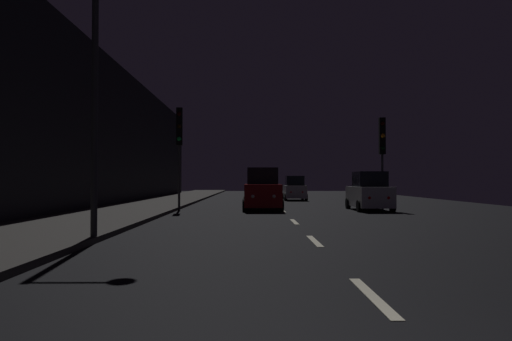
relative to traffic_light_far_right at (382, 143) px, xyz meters
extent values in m
cube|color=black|center=(-5.22, 3.07, -3.48)|extent=(27.44, 84.00, 0.02)
cube|color=#33302D|center=(-12.74, 3.07, -3.39)|extent=(4.40, 84.00, 0.15)
cube|color=black|center=(-15.34, -0.43, 0.88)|extent=(0.80, 63.00, 8.69)
cube|color=beige|center=(-5.22, -18.43, -3.46)|extent=(0.16, 2.20, 0.01)
cube|color=beige|center=(-5.22, -12.72, -3.46)|extent=(0.16, 2.20, 0.01)
cube|color=beige|center=(-5.22, -7.16, -3.46)|extent=(0.16, 2.20, 0.01)
cube|color=beige|center=(-5.22, -0.99, -3.46)|extent=(0.16, 2.20, 0.01)
cylinder|color=#38383A|center=(0.00, 0.02, -2.02)|extent=(0.12, 0.12, 2.88)
cube|color=black|center=(0.00, 0.02, 0.37)|extent=(0.33, 0.36, 1.90)
sphere|color=black|center=(-0.01, -0.16, 1.00)|extent=(0.22, 0.22, 0.22)
sphere|color=orange|center=(-0.01, -0.16, 0.37)|extent=(0.22, 0.22, 0.22)
sphere|color=black|center=(-0.01, -0.16, -0.27)|extent=(0.22, 0.22, 0.22)
cylinder|color=#38383A|center=(-10.44, -0.54, -1.82)|extent=(0.12, 0.12, 3.30)
cube|color=black|center=(-10.44, -0.54, 0.78)|extent=(0.34, 0.37, 1.90)
sphere|color=black|center=(-10.42, -0.72, 1.42)|extent=(0.22, 0.22, 0.22)
sphere|color=black|center=(-10.42, -0.72, 0.78)|extent=(0.22, 0.22, 0.22)
sphere|color=#19D84C|center=(-10.42, -0.72, 0.15)|extent=(0.22, 0.22, 0.22)
cylinder|color=#2D2D30|center=(-10.64, -12.97, -0.14)|extent=(0.16, 0.16, 6.65)
cube|color=maroon|center=(-6.23, -0.12, -2.69)|extent=(1.81, 4.22, 1.10)
cube|color=black|center=(-6.23, 0.03, -1.72)|extent=(1.54, 2.11, 0.84)
cylinder|color=black|center=(-5.34, -1.60, -3.14)|extent=(0.22, 0.64, 0.64)
cylinder|color=black|center=(-7.11, -1.60, -3.14)|extent=(0.22, 0.64, 0.64)
cylinder|color=black|center=(-5.34, 1.35, -3.14)|extent=(0.22, 0.64, 0.64)
cylinder|color=black|center=(-7.11, 1.35, -3.14)|extent=(0.22, 0.64, 0.64)
sphere|color=white|center=(-5.73, -2.19, -2.69)|extent=(0.18, 0.18, 0.18)
sphere|color=white|center=(-6.72, -2.19, -2.69)|extent=(0.18, 0.18, 0.18)
sphere|color=red|center=(-5.73, 1.94, -2.69)|extent=(0.18, 0.18, 0.18)
sphere|color=red|center=(-6.72, 1.94, -2.69)|extent=(0.18, 0.18, 0.18)
cube|color=silver|center=(-3.47, 12.16, -2.79)|extent=(1.56, 3.64, 0.95)
cube|color=black|center=(-3.47, 12.03, -1.95)|extent=(1.33, 1.82, 0.73)
cylinder|color=black|center=(-4.23, 13.43, -3.19)|extent=(0.19, 0.55, 0.55)
cylinder|color=black|center=(-2.70, 13.43, -3.19)|extent=(0.19, 0.55, 0.55)
cylinder|color=black|center=(-4.23, 10.88, -3.19)|extent=(0.19, 0.55, 0.55)
cylinder|color=black|center=(-2.70, 10.88, -3.19)|extent=(0.19, 0.55, 0.55)
sphere|color=slate|center=(-3.90, 13.94, -2.79)|extent=(0.16, 0.16, 0.16)
sphere|color=slate|center=(-3.04, 13.94, -2.79)|extent=(0.16, 0.16, 0.16)
sphere|color=red|center=(-3.90, 10.37, -2.79)|extent=(0.16, 0.16, 0.16)
sphere|color=red|center=(-3.04, 10.37, -2.79)|extent=(0.16, 0.16, 0.16)
cube|color=silver|center=(-0.80, -0.39, -2.76)|extent=(1.64, 3.83, 1.00)
cube|color=black|center=(-0.80, -0.53, -1.88)|extent=(1.39, 1.91, 0.77)
cylinder|color=black|center=(-1.60, 0.95, -3.17)|extent=(0.20, 0.58, 0.58)
cylinder|color=black|center=(0.01, 0.95, -3.17)|extent=(0.20, 0.58, 0.58)
cylinder|color=black|center=(-1.60, -1.73, -3.17)|extent=(0.20, 0.58, 0.58)
cylinder|color=black|center=(0.01, -1.73, -3.17)|extent=(0.20, 0.58, 0.58)
sphere|color=slate|center=(-1.25, 1.48, -2.76)|extent=(0.16, 0.16, 0.16)
sphere|color=slate|center=(-0.35, 1.48, -2.76)|extent=(0.16, 0.16, 0.16)
sphere|color=red|center=(-1.25, -2.27, -2.76)|extent=(0.16, 0.16, 0.16)
sphere|color=red|center=(-0.35, -2.27, -2.76)|extent=(0.16, 0.16, 0.16)
camera|label=1|loc=(-6.79, -24.68, -1.95)|focal=33.58mm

